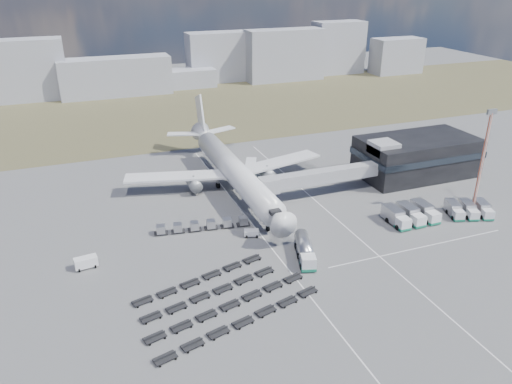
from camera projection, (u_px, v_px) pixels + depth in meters
name	position (u px, v px, depth m)	size (l,w,h in m)	color
ground	(285.00, 252.00, 96.13)	(420.00, 420.00, 0.00)	#565659
grass_strip	(168.00, 111.00, 189.80)	(420.00, 90.00, 0.01)	#48412B
lane_markings	(323.00, 236.00, 101.85)	(47.12, 110.00, 0.01)	silver
terminal	(416.00, 156.00, 129.89)	(30.40, 16.40, 11.00)	black
jet_bridge	(313.00, 178.00, 116.61)	(30.30, 3.80, 7.05)	#939399
airliner	(232.00, 168.00, 121.52)	(51.59, 64.53, 17.62)	silver
skyline	(146.00, 68.00, 219.13)	(296.01, 26.75, 25.54)	#989AA6
fuel_tanker	(305.00, 250.00, 93.34)	(5.78, 11.03, 3.46)	silver
pushback_tug	(251.00, 233.00, 101.36)	(2.96, 1.67, 1.37)	silver
utility_van	(86.00, 263.00, 90.51)	(4.05, 1.83, 2.18)	silver
catering_truck	(251.00, 168.00, 131.99)	(5.30, 7.37, 3.13)	silver
service_trucks_near	(411.00, 214.00, 106.99)	(10.15, 7.67, 3.09)	silver
service_trucks_far	(469.00, 209.00, 109.64)	(10.35, 8.98, 2.66)	silver
uld_row	(203.00, 225.00, 103.63)	(20.06, 4.49, 1.82)	black
baggage_dollies	(220.00, 300.00, 81.44)	(31.66, 22.43, 0.79)	black
floodlight_mast	(482.00, 163.00, 106.77)	(2.21, 1.82, 23.57)	#C2411F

